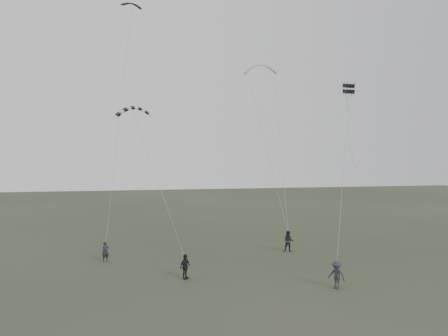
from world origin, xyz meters
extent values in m
plane|color=#2B3723|center=(0.00, 0.00, 0.00)|extent=(140.00, 140.00, 0.00)
imported|color=black|center=(-8.12, 5.83, 0.76)|extent=(0.65, 0.55, 1.51)
imported|color=black|center=(6.59, 6.41, 0.87)|extent=(1.04, 0.95, 1.74)
imported|color=black|center=(-2.67, 0.17, 0.81)|extent=(0.95, 0.96, 1.63)
imported|color=#2C2C31|center=(6.13, -3.60, 0.84)|extent=(1.17, 1.24, 1.69)
camera|label=1|loc=(-5.51, -27.96, 8.23)|focal=35.00mm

